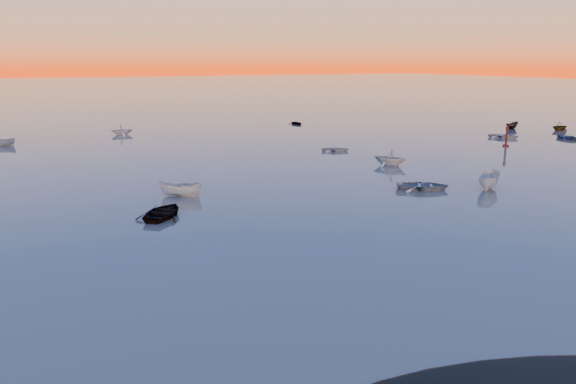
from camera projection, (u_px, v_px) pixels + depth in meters
ground at (138, 120)px, 111.34m from camera, size 600.00×600.00×0.00m
moored_fleet at (214, 155)px, 70.15m from camera, size 124.00×58.00×1.20m
boat_near_center at (488, 189)px, 51.89m from camera, size 4.00×4.59×1.50m
boat_near_right at (390, 165)px, 63.31m from camera, size 4.37×3.63×1.41m
channel_marker at (506, 138)px, 77.15m from camera, size 0.85×0.85×3.01m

